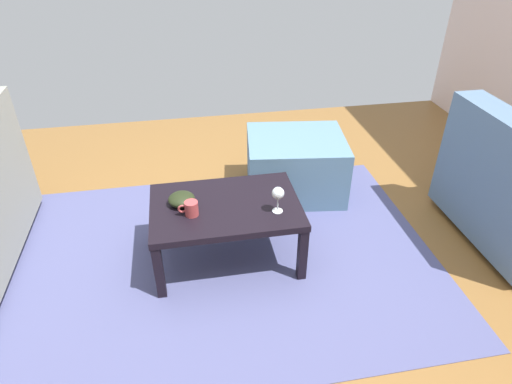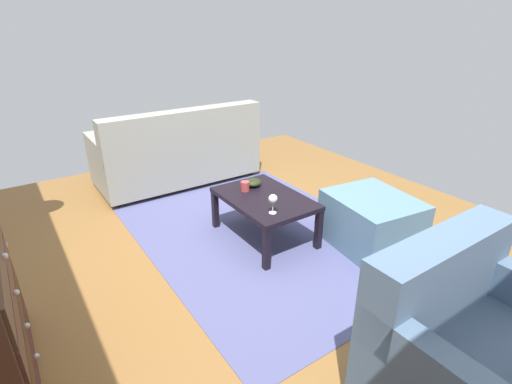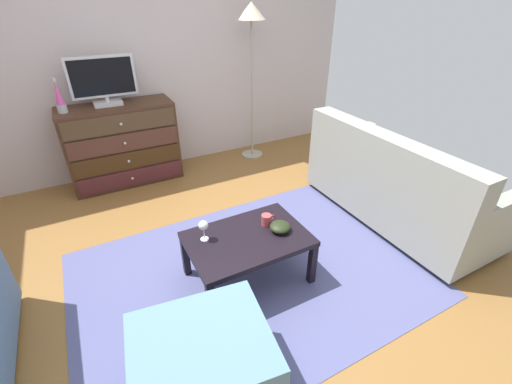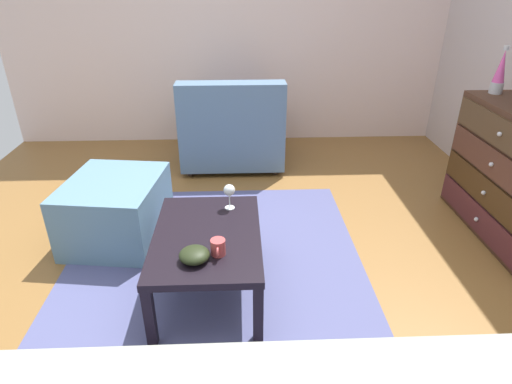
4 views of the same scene
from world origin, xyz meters
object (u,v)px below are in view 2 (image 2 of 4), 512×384
at_px(bowl_decorative, 253,182).
at_px(couch_large, 178,153).
at_px(coffee_table, 264,202).
at_px(wine_glass, 273,199).
at_px(armchair, 476,353).
at_px(ottoman, 371,222).
at_px(mug, 245,186).

relative_size(bowl_decorative, couch_large, 0.09).
relative_size(coffee_table, wine_glass, 5.50).
bearing_deg(wine_glass, bowl_decorative, -17.65).
bearing_deg(couch_large, coffee_table, -177.01).
distance_m(coffee_table, couch_large, 1.62).
relative_size(coffee_table, couch_large, 0.48).
distance_m(bowl_decorative, armchair, 2.13).
xyz_separation_m(coffee_table, wine_glass, (-0.28, 0.12, 0.17)).
relative_size(coffee_table, ottoman, 1.23).
height_order(coffee_table, couch_large, couch_large).
distance_m(coffee_table, ottoman, 0.91).
xyz_separation_m(wine_glass, bowl_decorative, (0.53, -0.17, -0.08)).
height_order(wine_glass, armchair, armchair).
distance_m(armchair, ottoman, 1.51).
xyz_separation_m(couch_large, ottoman, (-2.22, -0.75, -0.13)).
bearing_deg(mug, ottoman, -137.25).
bearing_deg(armchair, bowl_decorative, -4.67).
height_order(wine_glass, mug, wine_glass).
bearing_deg(ottoman, mug, 42.75).
xyz_separation_m(mug, couch_large, (1.42, 0.01, -0.09)).
relative_size(coffee_table, armchair, 0.92).
bearing_deg(bowl_decorative, coffee_table, 169.62).
distance_m(coffee_table, armchair, 1.89).
height_order(mug, couch_large, couch_large).
distance_m(mug, bowl_decorative, 0.13).
distance_m(coffee_table, wine_glass, 0.35).
bearing_deg(coffee_table, armchair, 176.08).
xyz_separation_m(mug, ottoman, (-0.80, -0.74, -0.22)).
height_order(bowl_decorative, armchair, armchair).
height_order(mug, armchair, armchair).
bearing_deg(couch_large, ottoman, -161.26).
relative_size(wine_glass, bowl_decorative, 1.02).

